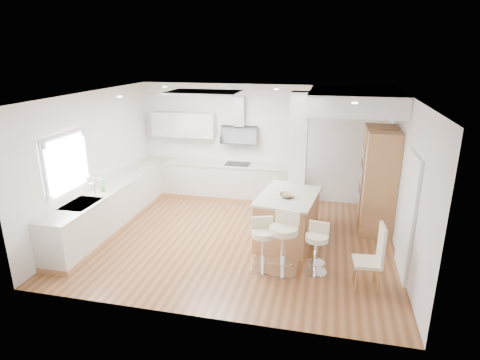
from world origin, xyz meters
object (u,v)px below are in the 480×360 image
(dining_chair, at_px, (374,255))
(bar_stool_c, at_px, (317,246))
(bar_stool_a, at_px, (263,242))
(bar_stool_b, at_px, (284,240))
(peninsula, at_px, (288,217))

(dining_chair, bearing_deg, bar_stool_c, 159.20)
(bar_stool_a, xyz_separation_m, bar_stool_b, (0.35, -0.01, 0.08))
(peninsula, relative_size, dining_chair, 1.59)
(bar_stool_b, xyz_separation_m, bar_stool_c, (0.53, 0.13, -0.11))
(peninsula, bearing_deg, bar_stool_b, -79.32)
(bar_stool_a, bearing_deg, bar_stool_c, -10.27)
(bar_stool_b, bearing_deg, dining_chair, 6.85)
(dining_chair, bearing_deg, bar_stool_a, 171.00)
(peninsula, distance_m, bar_stool_b, 1.24)
(bar_stool_a, bearing_deg, dining_chair, -22.49)
(dining_chair, bearing_deg, bar_stool_b, 170.18)
(bar_stool_a, relative_size, bar_stool_b, 0.86)
(peninsula, bearing_deg, bar_stool_c, -53.98)
(bar_stool_b, height_order, bar_stool_c, bar_stool_b)
(bar_stool_a, height_order, bar_stool_b, bar_stool_b)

